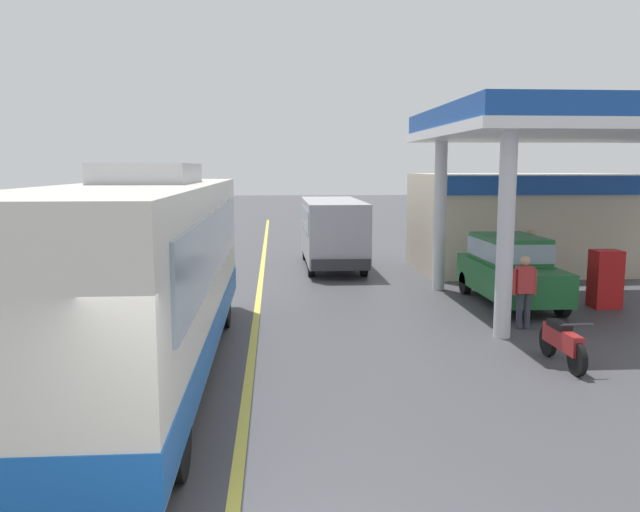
# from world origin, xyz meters

# --- Properties ---
(ground) EXTENTS (120.00, 120.00, 0.00)m
(ground) POSITION_xyz_m (0.00, 20.00, 0.00)
(ground) COLOR #424247
(lane_divider_stripe) EXTENTS (0.16, 50.00, 0.01)m
(lane_divider_stripe) POSITION_xyz_m (0.00, 15.00, 0.00)
(lane_divider_stripe) COLOR #D8CC4C
(lane_divider_stripe) RESTS_ON ground
(coach_bus_main) EXTENTS (2.60, 11.04, 3.69)m
(coach_bus_main) POSITION_xyz_m (-1.82, 6.59, 1.72)
(coach_bus_main) COLOR silver
(coach_bus_main) RESTS_ON ground
(gas_station_roadside) EXTENTS (9.10, 11.95, 5.10)m
(gas_station_roadside) POSITION_xyz_m (9.01, 15.48, 2.63)
(gas_station_roadside) COLOR #194799
(gas_station_roadside) RESTS_ON ground
(car_at_pump) EXTENTS (1.70, 4.20, 1.82)m
(car_at_pump) POSITION_xyz_m (6.68, 11.88, 1.01)
(car_at_pump) COLOR #1E602D
(car_at_pump) RESTS_ON ground
(minibus_opposing_lane) EXTENTS (2.04, 6.13, 2.44)m
(minibus_opposing_lane) POSITION_xyz_m (2.56, 18.55, 1.47)
(minibus_opposing_lane) COLOR #A5A5AD
(minibus_opposing_lane) RESTS_ON ground
(motorcycle_parked_forecourt) EXTENTS (0.55, 1.80, 0.92)m
(motorcycle_parked_forecourt) POSITION_xyz_m (5.71, 6.59, 0.44)
(motorcycle_parked_forecourt) COLOR black
(motorcycle_parked_forecourt) RESTS_ON ground
(pedestrian_near_pump) EXTENTS (0.55, 0.22, 1.66)m
(pedestrian_near_pump) POSITION_xyz_m (8.65, 15.18, 0.93)
(pedestrian_near_pump) COLOR #33333F
(pedestrian_near_pump) RESTS_ON ground
(pedestrian_by_shop) EXTENTS (0.55, 0.22, 1.66)m
(pedestrian_by_shop) POSITION_xyz_m (6.04, 9.25, 0.93)
(pedestrian_by_shop) COLOR #33333F
(pedestrian_by_shop) RESTS_ON ground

